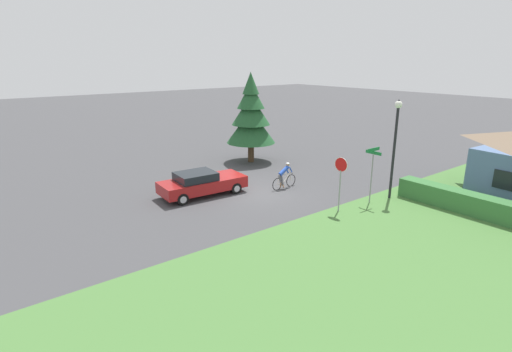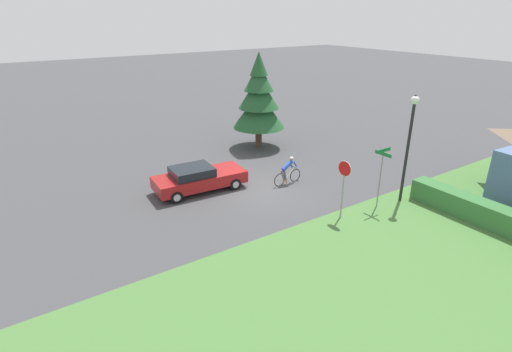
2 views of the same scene
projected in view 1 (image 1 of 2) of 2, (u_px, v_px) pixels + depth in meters
The scene contains 7 objects.
ground_plane at pixel (258, 193), 21.70m from camera, with size 140.00×140.00×0.00m, color #424244.
sedan_left_lane at pixel (201, 183), 21.21m from camera, with size 2.11×4.69×1.31m.
cyclist at pixel (284, 176), 22.35m from camera, with size 0.44×1.79×1.46m.
stop_sign at pixel (341, 174), 18.57m from camera, with size 0.69×0.08×2.66m.
street_lamp at pixel (396, 134), 20.03m from camera, with size 0.37×0.37×5.12m.
street_name_sign at pixel (372, 165), 19.71m from camera, with size 0.90×0.90×2.84m.
conifer_tall_near at pixel (251, 116), 27.46m from camera, with size 3.38×3.38×6.19m.
Camera 1 is at (16.14, -12.73, 7.02)m, focal length 28.00 mm.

